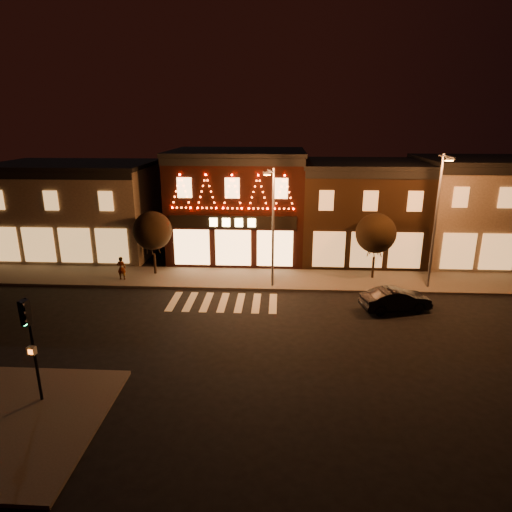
# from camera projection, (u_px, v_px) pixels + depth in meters

# --- Properties ---
(ground) EXTENTS (120.00, 120.00, 0.00)m
(ground) POSITION_uv_depth(u_px,v_px,m) (213.00, 333.00, 22.78)
(ground) COLOR black
(ground) RESTS_ON ground
(sidewalk_far) EXTENTS (44.00, 4.00, 0.15)m
(sidewalk_far) POSITION_uv_depth(u_px,v_px,m) (260.00, 279.00, 30.28)
(sidewalk_far) COLOR #47423D
(sidewalk_far) RESTS_ON ground
(sidewalk_near) EXTENTS (7.00, 7.00, 0.15)m
(sidewalk_near) POSITION_uv_depth(u_px,v_px,m) (4.00, 422.00, 15.95)
(sidewalk_near) COLOR #47423D
(sidewalk_near) RESTS_ON ground
(building_left) EXTENTS (12.20, 8.28, 7.30)m
(building_left) POSITION_uv_depth(u_px,v_px,m) (78.00, 208.00, 35.73)
(building_left) COLOR brown
(building_left) RESTS_ON ground
(building_pulp) EXTENTS (10.20, 8.34, 8.30)m
(building_pulp) POSITION_uv_depth(u_px,v_px,m) (238.00, 204.00, 34.88)
(building_pulp) COLOR black
(building_pulp) RESTS_ON ground
(building_right_a) EXTENTS (9.20, 8.28, 7.50)m
(building_right_a) POSITION_uv_depth(u_px,v_px,m) (359.00, 210.00, 34.51)
(building_right_a) COLOR #321F11
(building_right_a) RESTS_ON ground
(building_right_b) EXTENTS (9.20, 8.28, 7.80)m
(building_right_b) POSITION_uv_depth(u_px,v_px,m) (478.00, 209.00, 33.99)
(building_right_b) COLOR brown
(building_right_b) RESTS_ON ground
(traffic_signal_near) EXTENTS (0.33, 0.44, 4.25)m
(traffic_signal_near) POSITION_uv_depth(u_px,v_px,m) (29.00, 331.00, 16.13)
(traffic_signal_near) COLOR black
(traffic_signal_near) RESTS_ON sidewalk_near
(streetlamp_mid) EXTENTS (0.69, 1.73, 7.58)m
(streetlamp_mid) POSITION_uv_depth(u_px,v_px,m) (272.00, 219.00, 27.39)
(streetlamp_mid) COLOR #59595E
(streetlamp_mid) RESTS_ON sidewalk_far
(streetlamp_right) EXTENTS (0.62, 1.94, 8.45)m
(streetlamp_right) POSITION_uv_depth(u_px,v_px,m) (437.00, 212.00, 27.04)
(streetlamp_right) COLOR #59595E
(streetlamp_right) RESTS_ON sidewalk_far
(tree_left) EXTENTS (2.64, 2.64, 4.42)m
(tree_left) POSITION_uv_depth(u_px,v_px,m) (153.00, 231.00, 30.26)
(tree_left) COLOR black
(tree_left) RESTS_ON sidewalk_far
(tree_right) EXTENTS (2.67, 2.67, 4.47)m
(tree_right) POSITION_uv_depth(u_px,v_px,m) (376.00, 233.00, 29.43)
(tree_right) COLOR black
(tree_right) RESTS_ON sidewalk_far
(dark_sedan) EXTENTS (4.17, 2.26, 1.30)m
(dark_sedan) POSITION_uv_depth(u_px,v_px,m) (396.00, 299.00, 25.34)
(dark_sedan) COLOR black
(dark_sedan) RESTS_ON ground
(pedestrian) EXTENTS (0.58, 0.38, 1.59)m
(pedestrian) POSITION_uv_depth(u_px,v_px,m) (121.00, 268.00, 29.78)
(pedestrian) COLOR gray
(pedestrian) RESTS_ON sidewalk_far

